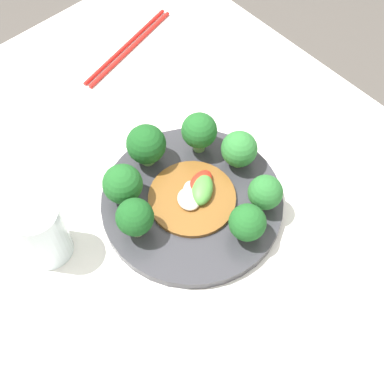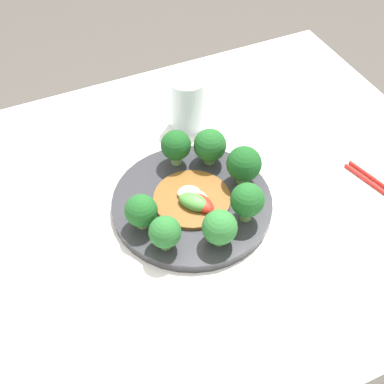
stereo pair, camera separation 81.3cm
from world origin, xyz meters
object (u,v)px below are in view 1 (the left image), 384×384
object	(u,v)px
broccoli_south	(239,149)
chopsticks	(128,47)
broccoli_southwest	(265,193)
stirfry_center	(195,194)
broccoli_southeast	(199,131)
broccoli_west	(247,223)
drinking_glass	(42,232)
broccoli_north	(135,218)
broccoli_northeast	(123,184)
broccoli_east	(146,145)
plate	(192,202)

from	to	relation	value
broccoli_south	chopsticks	bearing A→B (deg)	-7.33
broccoli_southwest	stirfry_center	size ratio (longest dim) A/B	0.47
broccoli_south	stirfry_center	distance (m)	0.09
broccoli_southeast	stirfry_center	bearing A→B (deg)	133.47
broccoli_west	drinking_glass	xyz separation A→B (m)	(0.17, 0.21, 0.00)
broccoli_west	broccoli_north	xyz separation A→B (m)	(0.11, 0.11, 0.01)
broccoli_south	broccoli_west	bearing A→B (deg)	140.29
broccoli_west	chopsticks	size ratio (longest dim) A/B	0.27
broccoli_south	drinking_glass	bearing A→B (deg)	74.93
broccoli_west	broccoli_southwest	bearing A→B (deg)	-71.88
broccoli_west	broccoli_southwest	xyz separation A→B (m)	(0.02, -0.05, -0.00)
broccoli_northeast	broccoli_southwest	size ratio (longest dim) A/B	1.13
broccoli_southwest	drinking_glass	world-z (taller)	drinking_glass
stirfry_center	broccoli_east	bearing A→B (deg)	5.22
broccoli_southeast	chopsticks	xyz separation A→B (m)	(0.26, -0.07, -0.06)
broccoli_northeast	broccoli_south	world-z (taller)	broccoli_northeast
broccoli_south	stirfry_center	xyz separation A→B (m)	(-0.00, 0.09, -0.03)
chopsticks	broccoli_southeast	bearing A→B (deg)	165.78
broccoli_southeast	broccoli_north	world-z (taller)	broccoli_southeast
broccoli_southwest	chopsticks	world-z (taller)	broccoli_southwest
broccoli_northeast	broccoli_southwest	distance (m)	0.20
broccoli_west	chopsticks	xyz separation A→B (m)	(0.42, -0.12, -0.05)
broccoli_northeast	stirfry_center	size ratio (longest dim) A/B	0.53
broccoli_east	broccoli_north	size ratio (longest dim) A/B	1.06
broccoli_north	chopsticks	size ratio (longest dim) A/B	0.30
broccoli_south	chopsticks	distance (m)	0.33
broccoli_northeast	broccoli_north	size ratio (longest dim) A/B	1.00
broccoli_east	chopsticks	size ratio (longest dim) A/B	0.31
plate	broccoli_northeast	bearing A→B (deg)	46.97
plate	broccoli_west	bearing A→B (deg)	-170.16
plate	broccoli_north	size ratio (longest dim) A/B	3.95
broccoli_west	broccoli_northeast	distance (m)	0.18
broccoli_east	stirfry_center	distance (m)	0.10
broccoli_northeast	drinking_glass	xyz separation A→B (m)	(0.01, 0.13, -0.00)
broccoli_north	broccoli_south	world-z (taller)	broccoli_north
broccoli_northeast	broccoli_south	size ratio (longest dim) A/B	1.08
broccoli_north	broccoli_south	distance (m)	0.19
stirfry_center	drinking_glass	world-z (taller)	drinking_glass
broccoli_west	chopsticks	world-z (taller)	broccoli_west
broccoli_southeast	stirfry_center	xyz separation A→B (m)	(-0.06, 0.07, -0.03)
broccoli_northeast	broccoli_south	bearing A→B (deg)	-111.19
broccoli_southwest	chopsticks	size ratio (longest dim) A/B	0.26
broccoli_east	broccoli_south	bearing A→B (deg)	-133.60
broccoli_north	chopsticks	xyz separation A→B (m)	(0.31, -0.23, -0.05)
stirfry_center	drinking_glass	distance (m)	0.22
broccoli_west	chopsticks	bearing A→B (deg)	-16.13
broccoli_southeast	broccoli_northeast	world-z (taller)	broccoli_southeast
broccoli_northeast	stirfry_center	distance (m)	0.11
broccoli_west	broccoli_east	size ratio (longest dim) A/B	0.86
broccoli_northeast	broccoli_southwest	xyz separation A→B (m)	(-0.14, -0.14, -0.00)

